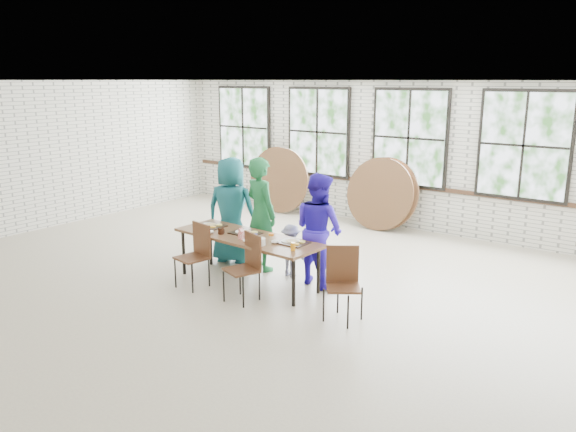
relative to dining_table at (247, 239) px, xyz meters
name	(u,v)px	position (x,y,z in m)	size (l,w,h in m)	color
room	(409,140)	(0.48, 4.40, 1.14)	(12.00, 12.00, 12.00)	#B8AE92
dining_table	(247,239)	(0.00, 0.00, 0.00)	(2.43, 0.90, 0.74)	brown
chair_near_left	(197,250)	(-0.54, -0.53, -0.13)	(0.48, 0.47, 0.95)	#55311C
chair_near_right	(247,262)	(0.43, -0.50, -0.13)	(0.53, 0.52, 0.95)	#55311C
chair_spare	(343,277)	(1.81, -0.23, -0.13)	(0.58, 0.57, 0.95)	#55311C
adult_teal	(231,210)	(-0.92, 0.65, 0.20)	(0.87, 0.57, 1.78)	#1C696C
adult_green	(261,214)	(-0.28, 0.65, 0.23)	(0.67, 0.44, 1.84)	#1C6935
toddler	(291,250)	(0.32, 0.65, -0.27)	(0.54, 0.31, 0.83)	#161747
adult_blue	(319,229)	(0.84, 0.65, 0.16)	(0.82, 0.64, 1.69)	#301CC4
tabletop_clutter	(249,236)	(0.08, -0.04, 0.08)	(2.07, 0.60, 0.11)	black
round_tops_leaning	(327,187)	(-1.26, 4.09, 0.05)	(4.34, 0.47, 1.49)	brown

